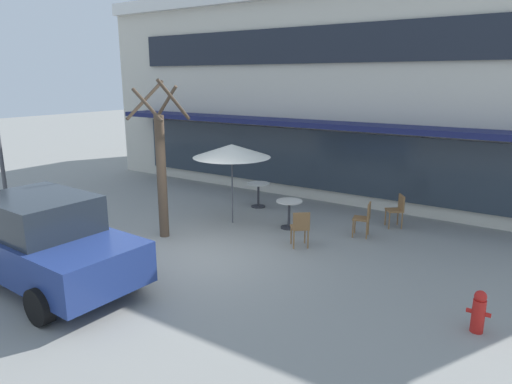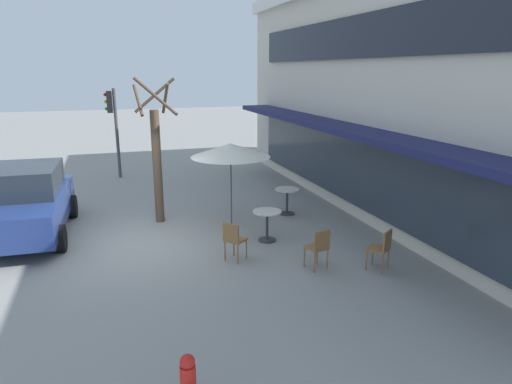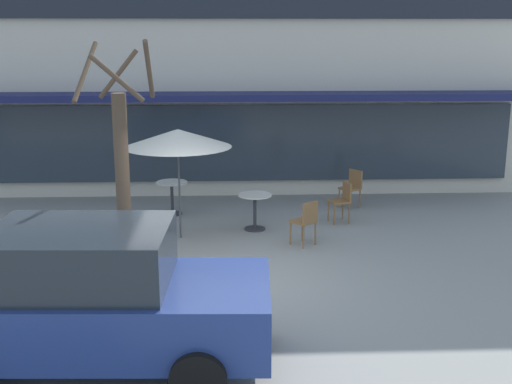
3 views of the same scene
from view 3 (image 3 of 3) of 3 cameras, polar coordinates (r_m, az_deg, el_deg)
The scene contains 10 objects.
ground_plane at distance 10.63m, azimuth -3.46°, elevation -8.14°, with size 80.00×80.00×0.00m, color gray.
building_facade at distance 19.84m, azimuth -3.19°, elevation 12.11°, with size 18.20×9.10×6.81m.
cafe_table_near_wall at distance 13.33m, azimuth -0.10°, elevation -1.23°, with size 0.70×0.70×0.76m.
cafe_table_streetside at distance 14.60m, azimuth -7.48°, elevation -0.03°, with size 0.70×0.70×0.76m.
patio_umbrella_green_folded at distance 12.57m, azimuth -6.96°, elevation 4.78°, with size 2.10×2.10×2.20m.
cafe_chair_0 at distance 13.98m, azimuth 7.68°, elevation -0.60°, with size 0.48×0.48×0.89m.
cafe_chair_1 at distance 15.23m, azimuth 8.55°, elevation 0.56°, with size 0.56×0.56×0.89m.
cafe_chair_2 at distance 12.35m, azimuth 4.47°, elevation -2.45°, with size 0.56×0.56×0.89m.
parked_sedan at distance 8.07m, azimuth -14.34°, elevation -9.12°, with size 4.27×2.16×1.76m.
street_tree at distance 10.91m, azimuth -11.82°, elevation 2.05°, with size 1.22×1.16×3.91m.
Camera 3 is at (0.20, -9.87, 3.96)m, focal length 45.00 mm.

